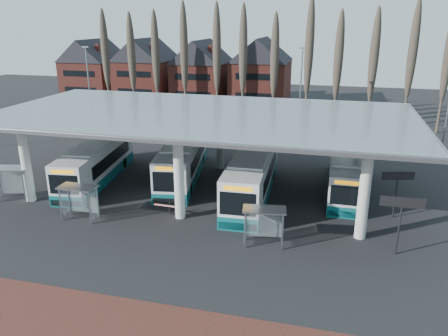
% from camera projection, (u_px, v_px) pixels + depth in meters
% --- Properties ---
extents(ground, '(140.00, 140.00, 0.00)m').
position_uv_depth(ground, '(167.00, 233.00, 28.15)').
color(ground, black).
rests_on(ground, ground).
extents(station_canopy, '(32.00, 16.00, 6.34)m').
position_uv_depth(station_canopy, '(202.00, 121.00, 33.64)').
color(station_canopy, silver).
rests_on(station_canopy, ground).
extents(poplar_row, '(45.10, 1.10, 14.50)m').
position_uv_depth(poplar_row, '(259.00, 55.00, 55.55)').
color(poplar_row, '#473D33').
rests_on(poplar_row, ground).
extents(townhouse_row, '(36.80, 10.30, 12.25)m').
position_uv_depth(townhouse_row, '(174.00, 66.00, 70.23)').
color(townhouse_row, maroon).
rests_on(townhouse_row, ground).
extents(lamp_post_a, '(0.80, 0.16, 10.17)m').
position_uv_depth(lamp_post_a, '(89.00, 89.00, 50.78)').
color(lamp_post_a, slate).
rests_on(lamp_post_a, ground).
extents(lamp_post_b, '(0.80, 0.16, 10.17)m').
position_uv_depth(lamp_post_b, '(300.00, 92.00, 48.85)').
color(lamp_post_b, slate).
rests_on(lamp_post_b, ground).
extents(lamp_post_c, '(0.80, 0.16, 10.17)m').
position_uv_depth(lamp_post_c, '(448.00, 108.00, 40.09)').
color(lamp_post_c, slate).
rests_on(lamp_post_c, ground).
extents(bus_0, '(4.05, 12.03, 3.28)m').
position_uv_depth(bus_0, '(97.00, 163.00, 37.05)').
color(bus_0, silver).
rests_on(bus_0, ground).
extents(bus_1, '(4.68, 12.61, 3.43)m').
position_uv_depth(bus_1, '(183.00, 160.00, 37.61)').
color(bus_1, silver).
rests_on(bus_1, ground).
extents(bus_2, '(3.23, 12.78, 3.52)m').
position_uv_depth(bus_2, '(252.00, 175.00, 33.75)').
color(bus_2, silver).
rests_on(bus_2, ground).
extents(bus_3, '(2.52, 11.22, 3.11)m').
position_uv_depth(bus_3, '(344.00, 172.00, 34.94)').
color(bus_3, silver).
rests_on(bus_3, ground).
extents(shelter_0, '(3.05, 2.03, 2.60)m').
position_uv_depth(shelter_0, '(11.00, 176.00, 32.90)').
color(shelter_0, gray).
rests_on(shelter_0, ground).
extents(shelter_1, '(2.60, 1.31, 2.41)m').
position_uv_depth(shelter_1, '(79.00, 195.00, 29.73)').
color(shelter_1, gray).
rests_on(shelter_1, ground).
extents(shelter_2, '(2.74, 1.65, 2.40)m').
position_uv_depth(shelter_2, '(264.00, 218.00, 26.30)').
color(shelter_2, gray).
rests_on(shelter_2, ground).
extents(info_sign_0, '(2.44, 0.16, 3.62)m').
position_uv_depth(info_sign_0, '(402.00, 207.00, 24.71)').
color(info_sign_0, black).
rests_on(info_sign_0, ground).
extents(info_sign_1, '(2.18, 0.81, 3.35)m').
position_uv_depth(info_sign_1, '(398.00, 179.00, 29.54)').
color(info_sign_1, black).
rests_on(info_sign_1, ground).
extents(barrier, '(1.95, 0.57, 0.97)m').
position_uv_depth(barrier, '(168.00, 206.00, 30.36)').
color(barrier, black).
rests_on(barrier, ground).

